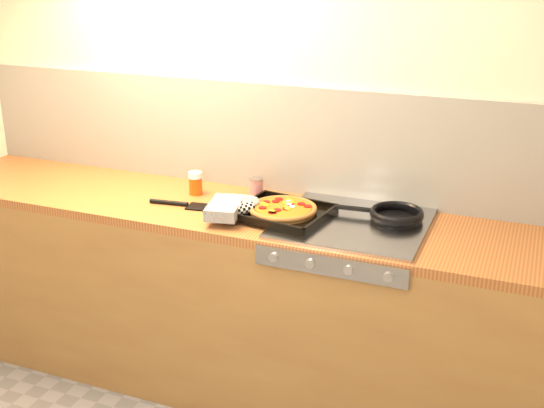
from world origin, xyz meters
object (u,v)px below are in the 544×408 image
at_px(pizza_on_tray, 267,209).
at_px(tomato_can, 256,188).
at_px(juice_glass, 196,183).
at_px(frying_pan, 395,215).

distance_m(pizza_on_tray, tomato_can, 0.25).
bearing_deg(juice_glass, tomato_can, 10.90).
xyz_separation_m(frying_pan, juice_glass, (-0.93, 0.00, 0.02)).
distance_m(pizza_on_tray, juice_glass, 0.45).
distance_m(tomato_can, juice_glass, 0.29).
height_order(pizza_on_tray, frying_pan, pizza_on_tray).
relative_size(frying_pan, tomato_can, 3.89).
xyz_separation_m(pizza_on_tray, frying_pan, (0.51, 0.15, -0.01)).
height_order(pizza_on_tray, tomato_can, tomato_can).
bearing_deg(tomato_can, frying_pan, -5.06).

